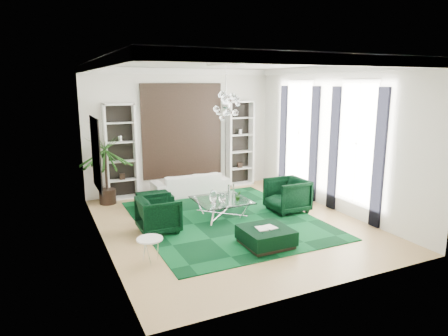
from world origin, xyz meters
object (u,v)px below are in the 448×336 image
ottoman_front (266,237)px  ottoman_side (155,201)px  coffee_table (222,208)px  armchair_left (159,215)px  sofa (190,184)px  armchair_right (287,195)px  palm (105,160)px  side_table (150,251)px

ottoman_front → ottoman_side: bearing=111.5°
ottoman_side → ottoman_front: bearing=-68.5°
coffee_table → armchair_left: bearing=-168.7°
sofa → ottoman_front: size_ratio=2.36×
armchair_left → armchair_right: (3.50, 0.00, 0.03)m
sofa → coffee_table: 2.30m
sofa → ottoman_front: (0.05, -4.40, -0.14)m
ottoman_side → ottoman_front: ottoman_front is taller
ottoman_side → palm: (-1.10, 0.95, 1.07)m
armchair_right → side_table: armchair_right is taller
coffee_table → palm: (-2.45, 2.40, 1.04)m
sofa → palm: bearing=-2.3°
ottoman_front → palm: size_ratio=0.39×
sofa → ottoman_front: 4.40m
sofa → armchair_right: bearing=123.4°
armchair_left → ottoman_side: 1.86m
sofa → armchair_left: size_ratio=2.53×
sofa → coffee_table: bearing=90.0°
sofa → armchair_right: (1.75, -2.65, 0.11)m
coffee_table → ottoman_side: 1.98m
armchair_right → ottoman_side: (-3.10, 1.80, -0.25)m
ottoman_side → palm: palm is taller
sofa → armchair_left: armchair_left is taller
armchair_left → ottoman_side: size_ratio=1.06×
side_table → armchair_right: bearing=20.1°
armchair_left → armchair_right: armchair_right is taller
armchair_left → ottoman_front: 2.52m
palm → sofa: bearing=-2.3°
armchair_left → coffee_table: 1.79m
sofa → palm: size_ratio=0.91×
ottoman_front → armchair_right: bearing=45.8°
palm → armchair_left: bearing=-75.7°
sofa → palm: palm is taller
armchair_left → coffee_table: bearing=-78.7°
palm → armchair_right: bearing=-33.2°
ottoman_side → coffee_table: bearing=-47.0°
armchair_left → armchair_right: 3.50m
coffee_table → side_table: 2.99m
armchair_left → ottoman_front: size_ratio=0.93×
ottoman_side → side_table: (-1.00, -3.30, 0.05)m
ottoman_side → ottoman_front: size_ratio=0.88×
sofa → ottoman_side: (-1.35, -0.85, -0.14)m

